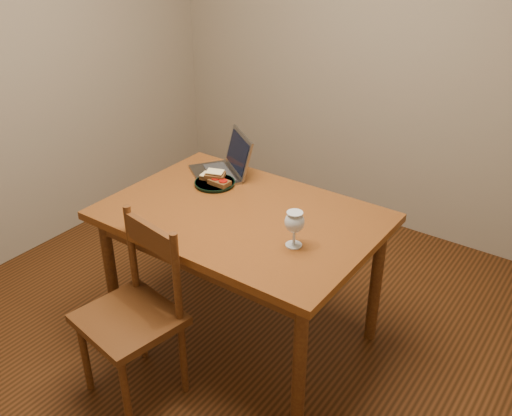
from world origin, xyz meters
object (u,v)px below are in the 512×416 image
Objects in this scene: chair at (132,307)px; laptop at (226,164)px; table at (242,228)px; plate at (215,183)px; milk_glass at (294,229)px.

laptop reaches higher than chair.
table is 6.05× the size of plate.
chair is 2.80× the size of milk_glass.
chair is at bearing -137.10° from milk_glass.
chair is 1.14× the size of laptop.
milk_glass is (0.66, -0.26, 0.07)m from plate.
chair reaches higher than plate.
milk_glass is (0.53, 0.49, 0.35)m from chair.
plate is (-0.13, 0.75, 0.27)m from chair.
milk_glass reaches higher than chair.
laptop is at bearing 137.44° from table.
chair is 0.97m from laptop.
laptop reaches higher than milk_glass.
table is 3.15× the size of laptop.
laptop reaches higher than table.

